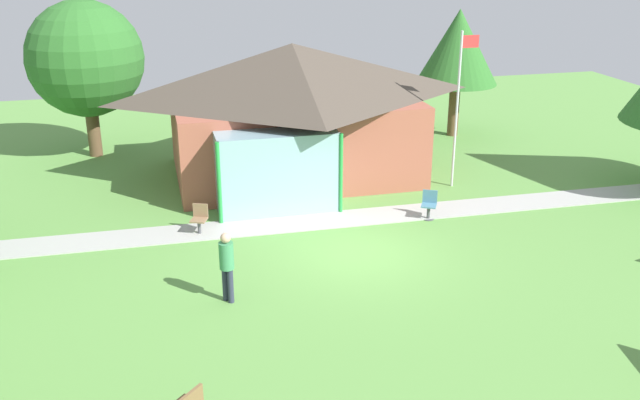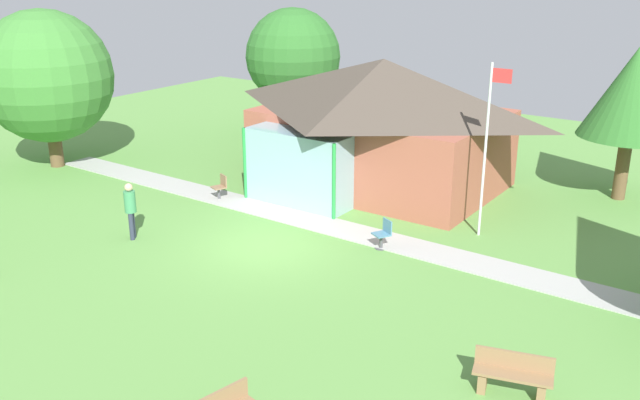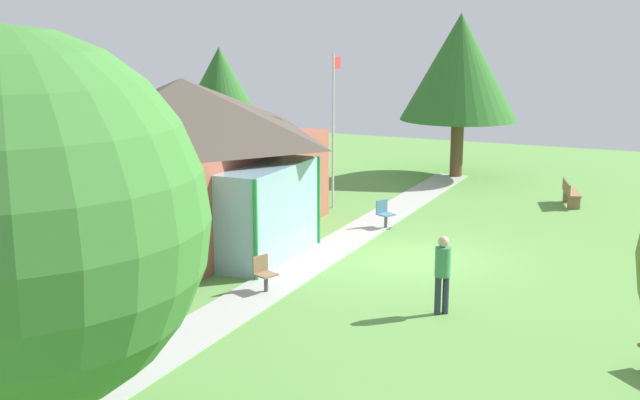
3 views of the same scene
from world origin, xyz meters
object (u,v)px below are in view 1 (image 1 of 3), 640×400
patio_chair_lawn_spare (429,205)px  visitor_strolling_lawn (227,262)px  flagpole (458,103)px  patio_chair_west (200,220)px  tree_behind_pavilion_left (85,59)px  tree_behind_pavilion_right (458,47)px  pavilion (292,109)px

patio_chair_lawn_spare → visitor_strolling_lawn: bearing=57.7°
flagpole → patio_chair_west: (-8.75, -2.01, -2.48)m
flagpole → patio_chair_west: 9.31m
patio_chair_west → tree_behind_pavilion_left: (-3.26, 8.63, 3.31)m
tree_behind_pavilion_left → patio_chair_west: bearing=-69.3°
visitor_strolling_lawn → flagpole: bearing=89.8°
flagpole → tree_behind_pavilion_right: (2.65, 5.98, 0.82)m
visitor_strolling_lawn → tree_behind_pavilion_right: tree_behind_pavilion_right is taller
patio_chair_lawn_spare → tree_behind_pavilion_left: bearing=-13.8°
tree_behind_pavilion_right → flagpole: bearing=-113.9°
pavilion → tree_behind_pavilion_left: bearing=149.1°
patio_chair_lawn_spare → tree_behind_pavilion_left: size_ratio=0.15×
tree_behind_pavilion_right → visitor_strolling_lawn: bearing=-132.4°
patio_chair_west → patio_chair_lawn_spare: 6.84m
patio_chair_west → visitor_strolling_lawn: (0.29, -4.19, 0.61)m
flagpole → patio_chair_lawn_spare: size_ratio=6.07×
flagpole → patio_chair_lawn_spare: flagpole is taller
flagpole → tree_behind_pavilion_right: tree_behind_pavilion_right is taller
patio_chair_west → pavilion: bearing=-107.5°
flagpole → patio_chair_west: bearing=-167.1°
patio_chair_west → patio_chair_lawn_spare: bearing=-162.5°
flagpole → patio_chair_lawn_spare: bearing=-127.2°
flagpole → tree_behind_pavilion_left: tree_behind_pavilion_left is taller
flagpole → patio_chair_west: flagpole is taller
visitor_strolling_lawn → tree_behind_pavilion_right: (11.10, 12.18, 2.69)m
flagpole → visitor_strolling_lawn: (-8.46, -6.19, -1.87)m
visitor_strolling_lawn → tree_behind_pavilion_left: bearing=159.1°
visitor_strolling_lawn → patio_chair_lawn_spare: bearing=82.8°
tree_behind_pavilion_left → tree_behind_pavilion_right: tree_behind_pavilion_left is taller
patio_chair_lawn_spare → visitor_strolling_lawn: size_ratio=0.49×
tree_behind_pavilion_left → visitor_strolling_lawn: bearing=-74.5°
flagpole → visitor_strolling_lawn: bearing=-143.8°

